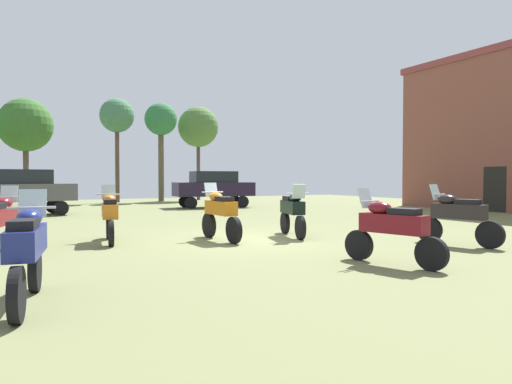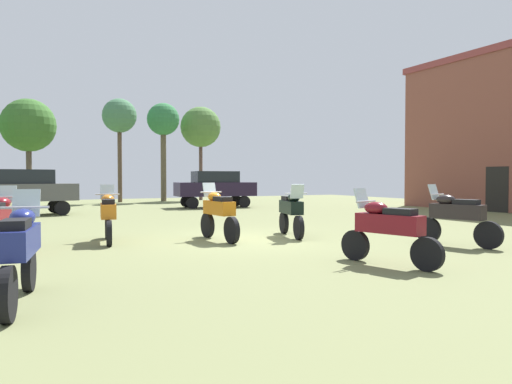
{
  "view_description": "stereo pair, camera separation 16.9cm",
  "coord_description": "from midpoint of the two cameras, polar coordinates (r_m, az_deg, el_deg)",
  "views": [
    {
      "loc": [
        -5.68,
        -11.3,
        1.67
      ],
      "look_at": [
        2.38,
        3.95,
        1.15
      ],
      "focal_mm": 33.21,
      "sensor_mm": 36.0,
      "label": 1
    },
    {
      "loc": [
        -5.53,
        -11.38,
        1.67
      ],
      "look_at": [
        2.38,
        3.95,
        1.15
      ],
      "focal_mm": 33.21,
      "sensor_mm": 36.0,
      "label": 2
    }
  ],
  "objects": [
    {
      "name": "ground_plane",
      "position": [
        12.76,
        -1.54,
        -5.73
      ],
      "size": [
        44.0,
        52.0,
        0.02
      ],
      "color": "olive"
    },
    {
      "name": "motorcycle_1",
      "position": [
        12.64,
        -17.59,
        -2.57
      ],
      "size": [
        0.66,
        2.14,
        1.46
      ],
      "rotation": [
        0.0,
        0.0,
        -0.15
      ],
      "color": "black",
      "rests_on": "ground"
    },
    {
      "name": "motorcycle_2",
      "position": [
        6.85,
        -26.53,
        -6.15
      ],
      "size": [
        0.69,
        2.22,
        1.49
      ],
      "rotation": [
        0.0,
        0.0,
        -0.17
      ],
      "color": "black",
      "rests_on": "ground"
    },
    {
      "name": "motorcycle_3",
      "position": [
        12.47,
        -4.71,
        -2.46
      ],
      "size": [
        0.62,
        2.14,
        1.51
      ],
      "rotation": [
        0.0,
        0.0,
        0.05
      ],
      "color": "black",
      "rests_on": "ground"
    },
    {
      "name": "motorcycle_4",
      "position": [
        11.56,
        -28.82,
        -3.06
      ],
      "size": [
        0.84,
        2.18,
        1.47
      ],
      "rotation": [
        0.0,
        0.0,
        -0.3
      ],
      "color": "black",
      "rests_on": "ground"
    },
    {
      "name": "motorcycle_6",
      "position": [
        9.26,
        15.54,
        -4.16
      ],
      "size": [
        0.78,
        2.09,
        1.44
      ],
      "rotation": [
        0.0,
        0.0,
        0.26
      ],
      "color": "black",
      "rests_on": "ground"
    },
    {
      "name": "motorcycle_7",
      "position": [
        13.27,
        4.06,
        -2.27
      ],
      "size": [
        0.77,
        2.06,
        1.48
      ],
      "rotation": [
        0.0,
        0.0,
        2.88
      ],
      "color": "black",
      "rests_on": "ground"
    },
    {
      "name": "motorcycle_8",
      "position": [
        12.46,
        22.74,
        -2.64
      ],
      "size": [
        0.76,
        2.1,
        1.49
      ],
      "rotation": [
        0.0,
        0.0,
        0.25
      ],
      "color": "black",
      "rests_on": "ground"
    },
    {
      "name": "car_1",
      "position": [
        26.29,
        -5.33,
        0.68
      ],
      "size": [
        4.46,
        2.23,
        2.0
      ],
      "rotation": [
        0.0,
        0.0,
        1.47
      ],
      "color": "black",
      "rests_on": "ground"
    },
    {
      "name": "car_3",
      "position": [
        22.78,
        -26.67,
        0.35
      ],
      "size": [
        4.49,
        2.33,
        2.0
      ],
      "rotation": [
        0.0,
        0.0,
        1.7
      ],
      "color": "black",
      "rests_on": "ground"
    },
    {
      "name": "tree_2",
      "position": [
        35.33,
        -7.11,
        7.72
      ],
      "size": [
        2.96,
        2.96,
        6.86
      ],
      "color": "#4F3A35",
      "rests_on": "ground"
    },
    {
      "name": "tree_4",
      "position": [
        33.97,
        -11.54,
        8.27
      ],
      "size": [
        2.24,
        2.24,
        6.85
      ],
      "color": "brown",
      "rests_on": "ground"
    },
    {
      "name": "tree_5",
      "position": [
        32.83,
        -26.16,
        7.19
      ],
      "size": [
        3.28,
        3.28,
        6.55
      ],
      "color": "#4D4035",
      "rests_on": "ground"
    },
    {
      "name": "tree_7",
      "position": [
        33.23,
        -16.55,
        8.64
      ],
      "size": [
        2.26,
        2.26,
        6.93
      ],
      "color": "brown",
      "rests_on": "ground"
    }
  ]
}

